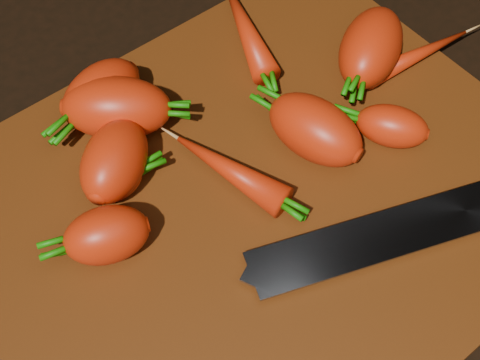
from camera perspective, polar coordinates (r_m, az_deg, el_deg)
ground at (r=0.56m, az=0.63°, el=-2.62°), size 2.00×2.00×0.01m
cutting_board at (r=0.55m, az=0.65°, el=-2.04°), size 0.50×0.40×0.01m
carrot_0 at (r=0.55m, az=-10.66°, el=1.62°), size 0.09×0.09×0.05m
carrot_1 at (r=0.52m, az=-11.31°, el=-4.63°), size 0.08×0.07×0.04m
carrot_2 at (r=0.58m, az=-10.48°, el=6.08°), size 0.11×0.10×0.05m
carrot_3 at (r=0.56m, az=6.43°, el=4.31°), size 0.07×0.10×0.05m
carrot_4 at (r=0.60m, az=-11.72°, el=7.24°), size 0.09×0.07×0.05m
carrot_5 at (r=0.55m, az=-10.74°, el=-0.16°), size 0.05×0.04×0.03m
carrot_6 at (r=0.58m, az=12.85°, el=4.50°), size 0.07×0.07×0.04m
carrot_7 at (r=0.66m, az=0.46°, el=12.90°), size 0.07×0.13×0.03m
carrot_8 at (r=0.66m, az=14.88°, el=10.27°), size 0.12×0.04×0.02m
carrot_9 at (r=0.55m, az=-0.90°, el=0.88°), size 0.06×0.11×0.03m
carrot_10 at (r=0.63m, az=11.10°, el=11.05°), size 0.11×0.09×0.05m
knife at (r=0.54m, az=14.68°, el=-3.85°), size 0.36×0.16×0.02m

